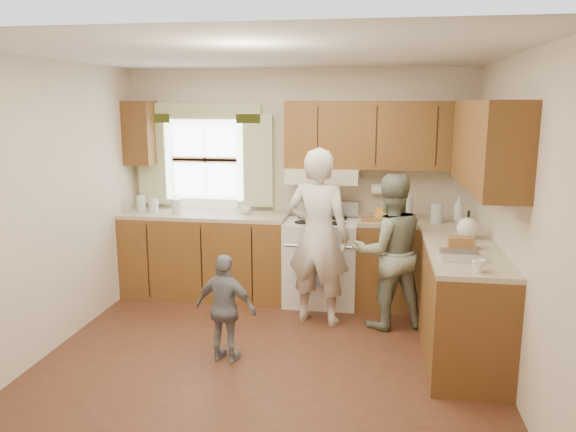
% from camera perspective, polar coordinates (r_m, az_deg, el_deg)
% --- Properties ---
extents(room, '(3.80, 3.80, 3.80)m').
position_cam_1_polar(room, '(4.56, -2.02, 0.28)').
color(room, '#472516').
rests_on(room, ground).
extents(kitchen_fixtures, '(3.80, 2.25, 2.15)m').
position_cam_1_polar(kitchen_fixtures, '(5.62, 6.25, -1.93)').
color(kitchen_fixtures, '#4B2C10').
rests_on(kitchen_fixtures, ground).
extents(stove, '(0.76, 0.67, 1.07)m').
position_cam_1_polar(stove, '(6.08, 3.38, -4.46)').
color(stove, silver).
rests_on(stove, ground).
extents(woman_left, '(0.71, 0.56, 1.72)m').
position_cam_1_polar(woman_left, '(5.42, 3.08, -2.13)').
color(woman_left, beige).
rests_on(woman_left, ground).
extents(woman_right, '(0.87, 0.77, 1.49)m').
position_cam_1_polar(woman_right, '(5.42, 10.20, -3.57)').
color(woman_right, '#28432C').
rests_on(woman_right, ground).
extents(child, '(0.57, 0.33, 0.92)m').
position_cam_1_polar(child, '(4.73, -6.35, -9.33)').
color(child, gray).
rests_on(child, ground).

